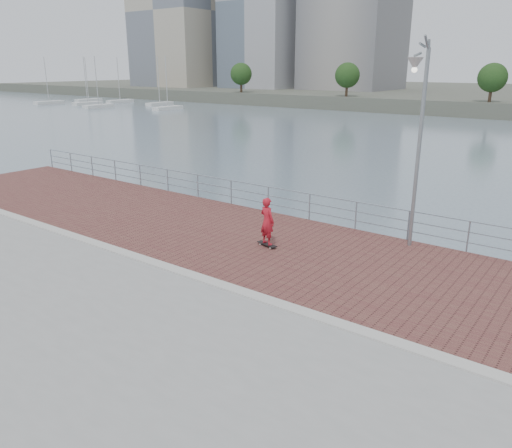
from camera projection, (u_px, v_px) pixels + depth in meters
The scene contains 9 objects.
water at pixel (216, 344), 15.02m from camera, with size 400.00×400.00×0.00m, color slate.
seawall at pixel (65, 402), 10.90m from camera, with size 40.00×24.00×2.00m, color gray.
brick_lane at pixel (284, 248), 17.16m from camera, with size 40.00×6.80×0.02m, color brown.
curb at pixel (215, 283), 14.40m from camera, with size 40.00×0.40×0.06m, color #B7B5AD.
guardrail at pixel (332, 208), 19.55m from camera, with size 39.06×0.06×1.13m.
street_lamp at pixel (418, 110), 15.67m from camera, with size 0.48×1.40×6.59m.
skateboard at pixel (267, 244), 17.30m from camera, with size 0.85×0.39×0.09m.
skateboarder at pixel (267, 221), 17.05m from camera, with size 0.61×0.40×1.66m, color red.
marina at pixel (109, 103), 105.91m from camera, with size 33.45×18.37×9.78m.
Camera 1 is at (8.87, -9.86, 6.02)m, focal length 35.00 mm.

